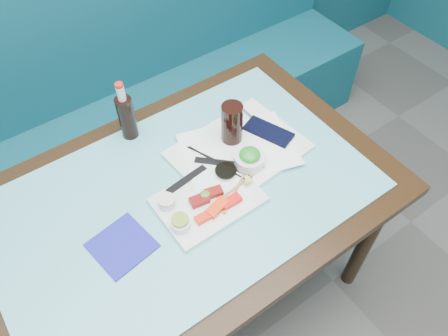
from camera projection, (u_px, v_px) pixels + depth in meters
booth_bench at (98, 127)px, 2.16m from camera, size 3.00×0.56×1.17m
dining_table at (184, 210)px, 1.50m from camera, size 1.40×0.90×0.75m
glass_top at (182, 195)px, 1.43m from camera, size 1.22×0.76×0.01m
sashimi_plate at (208, 200)px, 1.41m from camera, size 0.33×0.24×0.02m
salmon_left at (205, 217)px, 1.35m from camera, size 0.06×0.03×0.01m
salmon_mid at (217, 208)px, 1.37m from camera, size 0.08×0.05×0.02m
salmon_right at (231, 201)px, 1.38m from camera, size 0.07×0.03×0.02m
tuna_left at (199, 200)px, 1.38m from camera, size 0.07×0.05×0.02m
tuna_right at (214, 192)px, 1.41m from camera, size 0.06×0.05×0.02m
seaweed_garnish at (205, 195)px, 1.40m from camera, size 0.05×0.04×0.02m
ramekin_wasabi at (180, 223)px, 1.33m from camera, size 0.08×0.08×0.03m
wasabi_fill at (180, 220)px, 1.31m from camera, size 0.06×0.06×0.01m
ramekin_ginger at (167, 203)px, 1.38m from camera, size 0.07×0.07×0.02m
ginger_fill at (166, 200)px, 1.36m from camera, size 0.06×0.06×0.01m
soy_dish at (226, 172)px, 1.46m from camera, size 0.08×0.08×0.01m
soy_fill at (226, 171)px, 1.45m from camera, size 0.09×0.09×0.01m
lemon_wedge at (250, 180)px, 1.42m from camera, size 0.05×0.05×0.04m
chopstick_sleeve at (187, 179)px, 1.45m from camera, size 0.16×0.04×0.00m
wooden_chopstick_a at (238, 185)px, 1.43m from camera, size 0.21×0.13×0.01m
wooden_chopstick_b at (241, 184)px, 1.43m from camera, size 0.22×0.03×0.01m
serving_tray at (238, 151)px, 1.54m from camera, size 0.47×0.37×0.02m
paper_placemat at (238, 149)px, 1.53m from camera, size 0.45×0.37×0.00m
seaweed_bowl at (249, 160)px, 1.48m from camera, size 0.13×0.13×0.04m
seaweed_salad at (250, 155)px, 1.45m from camera, size 0.09×0.09×0.04m
cola_glass at (232, 123)px, 1.51m from camera, size 0.08×0.08×0.16m
navy_pouch at (268, 132)px, 1.58m from camera, size 0.14×0.19×0.01m
fork at (249, 116)px, 1.63m from camera, size 0.01×0.10×0.01m
black_chopstick_a at (217, 163)px, 1.49m from camera, size 0.08×0.24×0.01m
black_chopstick_b at (219, 162)px, 1.49m from camera, size 0.11×0.24×0.01m
tray_sleeve at (218, 163)px, 1.49m from camera, size 0.13×0.13×0.00m
cola_bottle_body at (127, 118)px, 1.53m from camera, size 0.08×0.08×0.17m
cola_bottle_neck at (121, 93)px, 1.45m from camera, size 0.03×0.03×0.06m
cola_bottle_cap at (119, 85)px, 1.42m from camera, size 0.03×0.03×0.01m
blue_napkin at (122, 245)px, 1.31m from camera, size 0.19×0.19×0.01m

